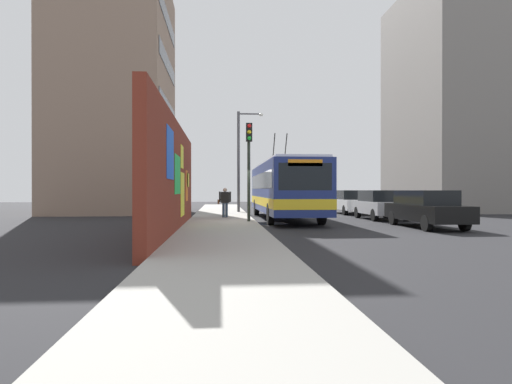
{
  "coord_description": "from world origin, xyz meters",
  "views": [
    {
      "loc": [
        -20.36,
        1.66,
        1.59
      ],
      "look_at": [
        -0.36,
        0.03,
        1.5
      ],
      "focal_mm": 30.8,
      "sensor_mm": 36.0,
      "label": 1
    }
  ],
  "objects_px": {
    "parked_car_black": "(426,208)",
    "city_bus": "(284,188)",
    "street_lamp": "(241,154)",
    "parked_car_white": "(350,201)",
    "parked_car_silver": "(380,204)",
    "traffic_light": "(249,156)",
    "pedestrian_midblock": "(225,200)"
  },
  "relations": [
    {
      "from": "parked_car_silver",
      "to": "parked_car_white",
      "type": "xyz_separation_m",
      "value": [
        5.65,
        0.0,
        0.0
      ]
    },
    {
      "from": "pedestrian_midblock",
      "to": "traffic_light",
      "type": "bearing_deg",
      "value": -161.06
    },
    {
      "from": "parked_car_black",
      "to": "traffic_light",
      "type": "height_order",
      "value": "traffic_light"
    },
    {
      "from": "parked_car_silver",
      "to": "pedestrian_midblock",
      "type": "xyz_separation_m",
      "value": [
        0.08,
        8.42,
        0.22
      ]
    },
    {
      "from": "parked_car_black",
      "to": "parked_car_silver",
      "type": "relative_size",
      "value": 1.18
    },
    {
      "from": "parked_car_white",
      "to": "traffic_light",
      "type": "bearing_deg",
      "value": 139.8
    },
    {
      "from": "traffic_light",
      "to": "street_lamp",
      "type": "relative_size",
      "value": 0.68
    },
    {
      "from": "parked_car_white",
      "to": "pedestrian_midblock",
      "type": "relative_size",
      "value": 3.04
    },
    {
      "from": "parked_car_silver",
      "to": "traffic_light",
      "type": "distance_m",
      "value": 8.3
    },
    {
      "from": "parked_car_black",
      "to": "parked_car_white",
      "type": "bearing_deg",
      "value": 0.0
    },
    {
      "from": "parked_car_white",
      "to": "traffic_light",
      "type": "xyz_separation_m",
      "value": [
        -8.7,
        7.35,
        2.34
      ]
    },
    {
      "from": "city_bus",
      "to": "pedestrian_midblock",
      "type": "height_order",
      "value": "city_bus"
    },
    {
      "from": "pedestrian_midblock",
      "to": "parked_car_white",
      "type": "bearing_deg",
      "value": -56.53
    },
    {
      "from": "parked_car_black",
      "to": "street_lamp",
      "type": "relative_size",
      "value": 0.74
    },
    {
      "from": "parked_car_silver",
      "to": "parked_car_white",
      "type": "distance_m",
      "value": 5.65
    },
    {
      "from": "parked_car_silver",
      "to": "parked_car_black",
      "type": "bearing_deg",
      "value": 180.0
    },
    {
      "from": "parked_car_silver",
      "to": "pedestrian_midblock",
      "type": "relative_size",
      "value": 2.68
    },
    {
      "from": "parked_car_white",
      "to": "parked_car_black",
      "type": "bearing_deg",
      "value": 180.0
    },
    {
      "from": "city_bus",
      "to": "pedestrian_midblock",
      "type": "relative_size",
      "value": 7.8
    },
    {
      "from": "pedestrian_midblock",
      "to": "parked_car_black",
      "type": "bearing_deg",
      "value": -122.29
    },
    {
      "from": "parked_car_black",
      "to": "pedestrian_midblock",
      "type": "relative_size",
      "value": 3.17
    },
    {
      "from": "parked_car_black",
      "to": "street_lamp",
      "type": "distance_m",
      "value": 13.85
    },
    {
      "from": "parked_car_black",
      "to": "parked_car_white",
      "type": "height_order",
      "value": "same"
    },
    {
      "from": "street_lamp",
      "to": "pedestrian_midblock",
      "type": "bearing_deg",
      "value": 169.1
    },
    {
      "from": "parked_car_black",
      "to": "city_bus",
      "type": "bearing_deg",
      "value": 41.67
    },
    {
      "from": "city_bus",
      "to": "parked_car_black",
      "type": "distance_m",
      "value": 7.87
    },
    {
      "from": "city_bus",
      "to": "parked_car_silver",
      "type": "height_order",
      "value": "city_bus"
    },
    {
      "from": "parked_car_white",
      "to": "city_bus",
      "type": "bearing_deg",
      "value": 134.17
    },
    {
      "from": "parked_car_black",
      "to": "traffic_light",
      "type": "relative_size",
      "value": 1.09
    },
    {
      "from": "parked_car_black",
      "to": "traffic_light",
      "type": "distance_m",
      "value": 8.02
    },
    {
      "from": "parked_car_silver",
      "to": "traffic_light",
      "type": "xyz_separation_m",
      "value": [
        -3.05,
        7.35,
        2.34
      ]
    },
    {
      "from": "city_bus",
      "to": "street_lamp",
      "type": "relative_size",
      "value": 1.82
    }
  ]
}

